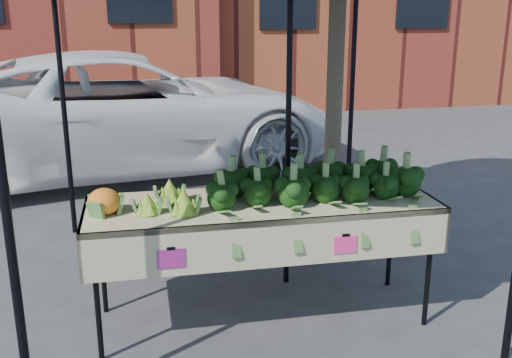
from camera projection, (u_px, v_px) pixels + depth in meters
The scene contains 7 objects.
ground at pixel (252, 324), 4.22m from camera, with size 90.00×90.00×0.00m, color #343437.
table at pixel (262, 261), 4.18m from camera, with size 2.41×0.83×0.90m.
canopy at pixel (242, 118), 4.50m from camera, with size 3.16×3.16×2.74m, color black, non-canonical shape.
broccoli_heap at pixel (312, 177), 4.11m from camera, with size 1.56×0.59×0.28m, color black.
romanesco_cluster at pixel (164, 193), 3.88m from camera, with size 0.45×0.49×0.22m, color #7BA729.
cauliflower_pair at pixel (104, 200), 3.77m from camera, with size 0.22×0.22×0.19m, color orange.
street_tree at pixel (337, 28), 4.78m from camera, with size 2.05×2.05×4.04m, color #1E4C14, non-canonical shape.
Camera 1 is at (-0.76, -3.68, 2.18)m, focal length 41.34 mm.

